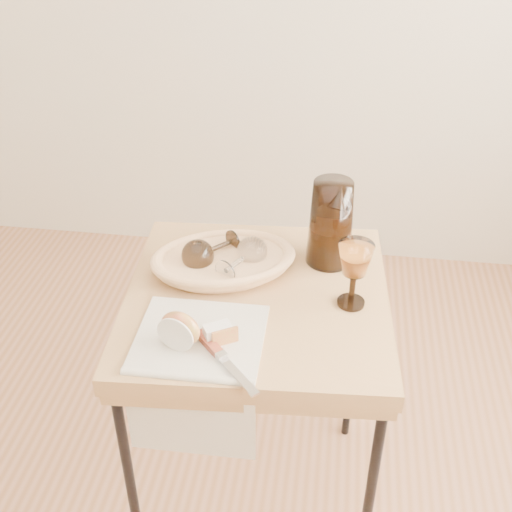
% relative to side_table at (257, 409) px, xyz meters
% --- Properties ---
extents(side_table, '(0.65, 0.65, 0.78)m').
position_rel_side_table_xyz_m(side_table, '(0.00, 0.00, 0.00)').
color(side_table, brown).
rests_on(side_table, floor).
extents(tea_towel, '(0.27, 0.25, 0.01)m').
position_rel_side_table_xyz_m(tea_towel, '(-0.10, -0.17, 0.39)').
color(tea_towel, white).
rests_on(tea_towel, side_table).
extents(bread_basket, '(0.37, 0.30, 0.05)m').
position_rel_side_table_xyz_m(bread_basket, '(-0.09, 0.08, 0.41)').
color(bread_basket, tan).
rests_on(bread_basket, side_table).
extents(goblet_lying_a, '(0.15, 0.15, 0.08)m').
position_rel_side_table_xyz_m(goblet_lying_a, '(-0.12, 0.10, 0.44)').
color(goblet_lying_a, '#382B1D').
rests_on(goblet_lying_a, bread_basket).
extents(goblet_lying_b, '(0.12, 0.14, 0.07)m').
position_rel_side_table_xyz_m(goblet_lying_b, '(-0.05, 0.06, 0.44)').
color(goblet_lying_b, white).
rests_on(goblet_lying_b, bread_basket).
extents(pitcher, '(0.21, 0.27, 0.26)m').
position_rel_side_table_xyz_m(pitcher, '(0.16, 0.16, 0.50)').
color(pitcher, black).
rests_on(pitcher, side_table).
extents(wine_goblet, '(0.10, 0.10, 0.16)m').
position_rel_side_table_xyz_m(wine_goblet, '(0.22, -0.01, 0.47)').
color(wine_goblet, white).
rests_on(wine_goblet, side_table).
extents(apple_half, '(0.10, 0.07, 0.08)m').
position_rel_side_table_xyz_m(apple_half, '(-0.13, -0.20, 0.44)').
color(apple_half, '#AE222D').
rests_on(apple_half, tea_towel).
extents(apple_wedge, '(0.07, 0.06, 0.04)m').
position_rel_side_table_xyz_m(apple_wedge, '(-0.06, -0.18, 0.41)').
color(apple_wedge, silver).
rests_on(apple_wedge, tea_towel).
extents(table_knife, '(0.16, 0.17, 0.02)m').
position_rel_side_table_xyz_m(table_knife, '(-0.04, -0.24, 0.40)').
color(table_knife, silver).
rests_on(table_knife, tea_towel).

